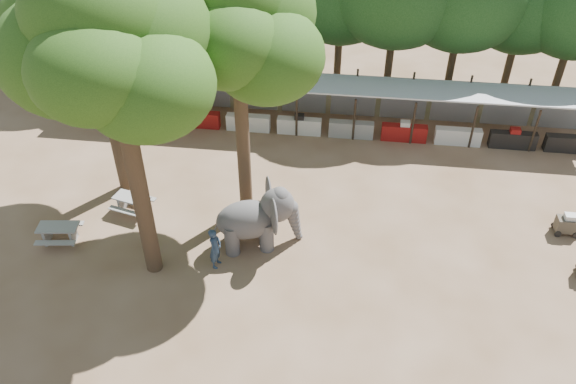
# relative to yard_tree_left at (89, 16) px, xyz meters

# --- Properties ---
(ground) EXTENTS (100.00, 100.00, 0.00)m
(ground) POSITION_rel_yard_tree_left_xyz_m (9.13, -7.19, -8.20)
(ground) COLOR brown
(ground) RESTS_ON ground
(vendor_stalls) EXTENTS (28.00, 2.99, 2.80)m
(vendor_stalls) POSITION_rel_yard_tree_left_xyz_m (9.13, 6.65, -7.02)
(vendor_stalls) COLOR #ACAEB3
(vendor_stalls) RESTS_ON ground
(yard_tree_left) EXTENTS (7.10, 6.90, 11.02)m
(yard_tree_left) POSITION_rel_yard_tree_left_xyz_m (0.00, 0.00, 0.00)
(yard_tree_left) COLOR #332316
(yard_tree_left) RESTS_ON ground
(yard_tree_center) EXTENTS (7.10, 6.90, 12.04)m
(yard_tree_center) POSITION_rel_yard_tree_left_xyz_m (3.00, -5.00, 1.01)
(yard_tree_center) COLOR #332316
(yard_tree_center) RESTS_ON ground
(yard_tree_back) EXTENTS (7.10, 6.90, 11.36)m
(yard_tree_back) POSITION_rel_yard_tree_left_xyz_m (6.00, -1.00, 0.34)
(yard_tree_back) COLOR #332316
(yard_tree_back) RESTS_ON ground
(elephant) EXTENTS (3.73, 2.74, 2.77)m
(elephant) POSITION_rel_yard_tree_left_xyz_m (7.05, -3.26, -6.82)
(elephant) COLOR #434141
(elephant) RESTS_ON ground
(handler) EXTENTS (0.55, 0.73, 1.85)m
(handler) POSITION_rel_yard_tree_left_xyz_m (5.58, -4.76, -7.28)
(handler) COLOR #26384C
(handler) RESTS_ON ground
(picnic_table_near) EXTENTS (1.84, 1.70, 0.83)m
(picnic_table_near) POSITION_rel_yard_tree_left_xyz_m (-1.24, -4.21, -7.66)
(picnic_table_near) COLOR gray
(picnic_table_near) RESTS_ON ground
(picnic_table_far) EXTENTS (1.91, 1.80, 0.80)m
(picnic_table_far) POSITION_rel_yard_tree_left_xyz_m (1.11, -1.90, -7.68)
(picnic_table_far) COLOR gray
(picnic_table_far) RESTS_ON ground
(cart_back) EXTENTS (1.03, 0.67, 1.00)m
(cart_back) POSITION_rel_yard_tree_left_xyz_m (19.97, -0.94, -7.71)
(cart_back) COLOR #393227
(cart_back) RESTS_ON ground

